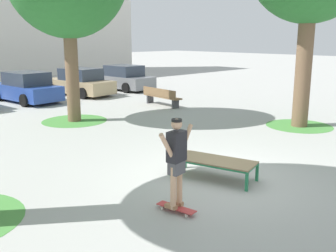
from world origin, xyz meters
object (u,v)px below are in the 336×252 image
skate_box (214,161)px  car_blue (26,88)px  car_tan (80,83)px  car_grey (123,78)px  skater (176,157)px  park_bench (161,96)px  skateboard (176,208)px

skate_box → car_blue: 13.66m
car_tan → car_grey: (3.16, 0.16, 0.00)m
skater → park_bench: skater is taller
skateboard → car_tan: (6.87, 14.27, 0.61)m
car_blue → park_bench: size_ratio=1.79×
skate_box → car_grey: size_ratio=0.48×
skater → car_tan: bearing=64.3°
car_blue → park_bench: 6.90m
skateboard → park_bench: bearing=47.9°
car_tan → park_bench: (0.88, -5.68, -0.24)m
car_grey → car_tan: bearing=-177.2°
skateboard → park_bench: (7.75, 8.59, 0.37)m
skate_box → skater: size_ratio=1.20×
car_tan → park_bench: bearing=-81.2°
skate_box → car_grey: 16.02m
park_bench → skate_box: bearing=-126.4°
skate_box → car_tan: bearing=69.9°
skateboard → car_tan: bearing=64.3°
skater → car_tan: 15.84m
car_blue → skater: bearing=-104.7°
skateboard → park_bench: size_ratio=0.34×
car_tan → skate_box: bearing=-110.1°
car_grey → park_bench: size_ratio=1.76×
car_tan → park_bench: 5.76m
skate_box → skateboard: (-1.88, -0.64, -0.34)m
car_tan → car_grey: 3.16m
skate_box → park_bench: bearing=53.6°
car_blue → car_tan: 3.16m
skater → car_grey: size_ratio=0.40×
skateboard → car_blue: car_blue is taller
skater → car_grey: bearing=55.2°
car_blue → car_grey: same height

